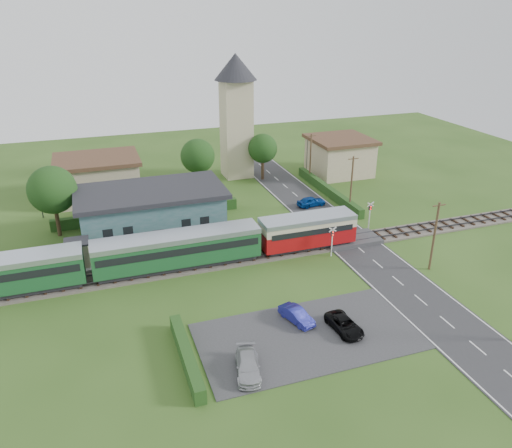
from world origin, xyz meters
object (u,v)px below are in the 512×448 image
object	(u,v)px
pedestrian_far	(80,259)
train	(144,254)
house_west	(98,177)
crossing_signal_far	(370,211)
house_east	(340,155)
pedestrian_near	(215,237)
station_building	(152,212)
church_tower	(236,107)
car_on_road	(311,201)
crossing_signal_near	(332,237)
car_park_dark	(344,325)
car_park_blue	(297,315)
equipment_hut	(78,253)
car_park_silver	(248,366)

from	to	relation	value
pedestrian_far	train	bearing A→B (deg)	-111.82
house_west	crossing_signal_far	xyz separation A→B (m)	(28.60, -20.61, -0.65)
train	house_east	size ratio (longest dim) A/B	4.91
pedestrian_near	pedestrian_far	bearing A→B (deg)	17.80
station_building	church_tower	distance (m)	23.89
pedestrian_near	church_tower	bearing A→B (deg)	-95.29
house_west	car_on_road	distance (m)	28.11
crossing_signal_near	car_park_dark	world-z (taller)	crossing_signal_near
train	car_park_dark	world-z (taller)	train
car_park_dark	car_on_road	bearing A→B (deg)	66.17
house_west	crossing_signal_near	distance (m)	33.22
car_park_dark	pedestrian_far	size ratio (longest dim) A/B	2.43
car_on_road	car_park_blue	distance (m)	25.63
equipment_hut	crossing_signal_near	size ratio (longest dim) A/B	0.78
crossing_signal_far	crossing_signal_near	bearing A→B (deg)	-146.31
train	house_west	distance (m)	23.20
car_park_blue	car_park_dark	bearing A→B (deg)	-55.14
crossing_signal_far	house_east	bearing A→B (deg)	71.92
pedestrian_far	church_tower	bearing A→B (deg)	-40.19
train	car_on_road	size ratio (longest dim) A/B	11.66
equipment_hut	car_on_road	distance (m)	29.28
car_park_blue	crossing_signal_far	bearing A→B (deg)	25.89
crossing_signal_near	car_park_blue	world-z (taller)	crossing_signal_near
church_tower	car_park_silver	world-z (taller)	church_tower
church_tower	pedestrian_near	world-z (taller)	church_tower
train	pedestrian_near	size ratio (longest dim) A/B	22.79
car_park_silver	crossing_signal_far	bearing A→B (deg)	55.69
pedestrian_near	house_east	bearing A→B (deg)	-125.25
train	car_park_dark	xyz separation A→B (m)	(13.56, -14.30, -1.57)
church_tower	car_park_blue	xyz separation A→B (m)	(-6.55, -37.93, -9.58)
crossing_signal_near	pedestrian_far	xyz separation A→B (m)	(-24.26, 5.28, -0.91)
crossing_signal_near	pedestrian_far	size ratio (longest dim) A/B	2.10
car_park_dark	pedestrian_far	distance (m)	25.90
crossing_signal_far	car_park_blue	distance (m)	20.90
station_building	pedestrian_near	xyz separation A→B (m)	(5.65, -5.91, -1.30)
car_park_silver	pedestrian_near	xyz separation A→B (m)	(2.84, 19.58, 0.73)
house_west	pedestrian_near	bearing A→B (deg)	-61.87
house_east	car_on_road	size ratio (longest dim) A/B	2.38
pedestrian_near	car_on_road	bearing A→B (deg)	-135.15
crossing_signal_near	pedestrian_near	bearing A→B (deg)	152.95
house_west	crossing_signal_far	world-z (taller)	house_west
house_west	church_tower	bearing A→B (deg)	8.53
train	car_park_dark	size ratio (longest dim) A/B	11.35
car_park_silver	car_on_road	bearing A→B (deg)	70.88
house_west	car_on_road	xyz separation A→B (m)	(25.25, -12.17, -2.11)
house_east	car_on_road	distance (m)	14.98
house_west	car_park_silver	bearing A→B (deg)	-78.83
equipment_hut	church_tower	distance (m)	33.48
church_tower	car_park_silver	bearing A→B (deg)	-106.01
train	station_building	bearing A→B (deg)	77.21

